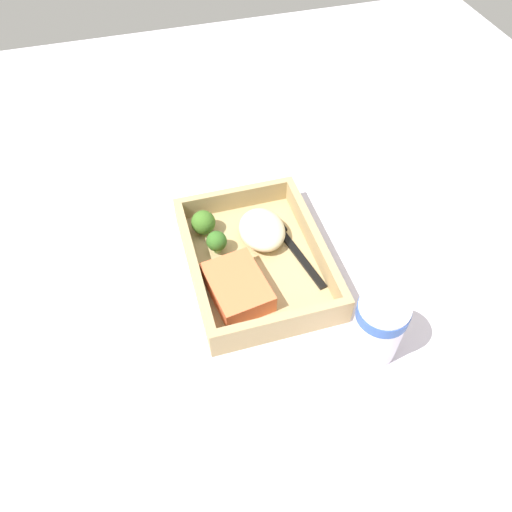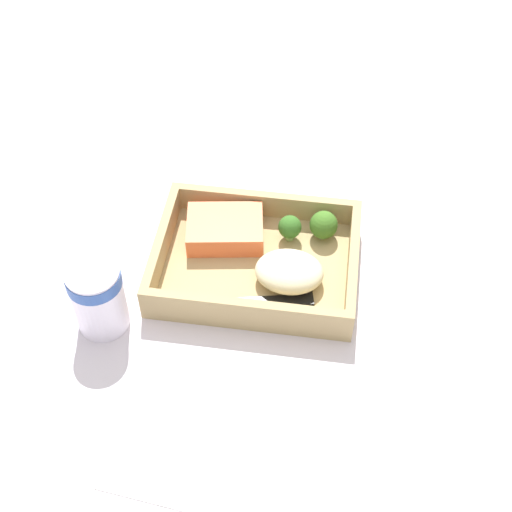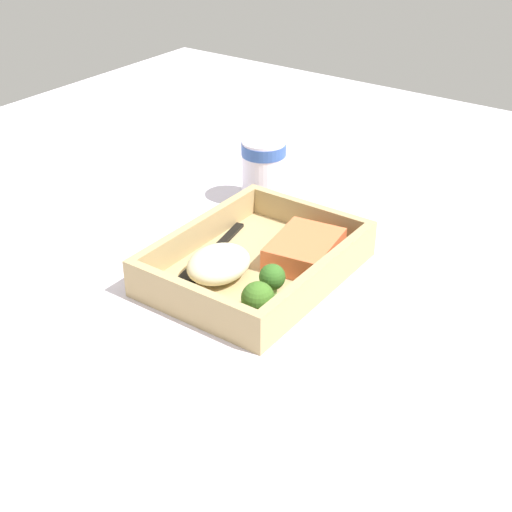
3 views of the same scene
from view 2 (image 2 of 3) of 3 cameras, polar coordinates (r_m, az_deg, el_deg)
name	(u,v)px [view 2 (image 2 of 3)]	position (r cm, az deg, el deg)	size (l,w,h in cm)	color
ground_plane	(256,274)	(95.57, 0.00, -1.45)	(160.00, 160.00, 2.00)	silver
takeout_tray	(256,266)	(94.34, 0.00, -0.83)	(26.28, 19.87, 1.20)	tan
tray_rim	(256,254)	(92.47, 0.00, 0.15)	(26.28, 19.87, 3.72)	tan
salmon_fillet	(225,229)	(95.98, -2.49, 2.16)	(10.14, 7.48, 3.08)	#F06E40
mashed_potatoes	(289,272)	(90.71, 2.68, -1.26)	(8.80, 7.08, 3.65)	beige
broccoli_floret_1	(290,227)	(95.36, 2.72, 2.30)	(3.15, 3.15, 3.83)	#79A25C
broccoli_floret_2	(324,225)	(96.05, 5.43, 2.47)	(3.81, 3.81, 4.08)	#799657
fork	(260,301)	(89.74, 0.28, -3.60)	(15.81, 4.81, 0.44)	black
paper_cup	(98,295)	(87.23, -12.56, -3.06)	(6.59, 6.59, 9.82)	white
receipt_slip	(163,434)	(82.15, -7.43, -13.91)	(9.97, 15.54, 0.24)	white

